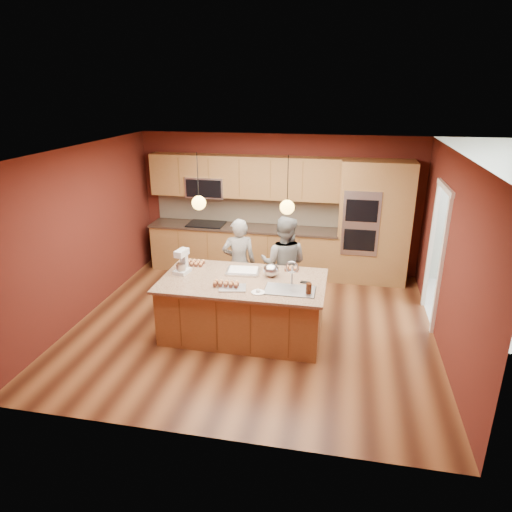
% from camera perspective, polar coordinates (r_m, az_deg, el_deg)
% --- Properties ---
extents(floor, '(5.50, 5.50, 0.00)m').
position_cam_1_polar(floor, '(7.27, -0.38, -8.62)').
color(floor, '#411F12').
rests_on(floor, ground).
extents(ceiling, '(5.50, 5.50, 0.00)m').
position_cam_1_polar(ceiling, '(6.41, -0.44, 12.99)').
color(ceiling, white).
rests_on(ceiling, ground).
extents(wall_back, '(5.50, 0.00, 5.50)m').
position_cam_1_polar(wall_back, '(9.08, 2.78, 6.53)').
color(wall_back, '#531C15').
rests_on(wall_back, ground).
extents(wall_front, '(5.50, 0.00, 5.50)m').
position_cam_1_polar(wall_front, '(4.50, -6.87, -8.70)').
color(wall_front, '#531C15').
rests_on(wall_front, ground).
extents(wall_left, '(0.00, 5.00, 5.00)m').
position_cam_1_polar(wall_left, '(7.73, -20.83, 2.69)').
color(wall_left, '#531C15').
rests_on(wall_left, ground).
extents(wall_right, '(0.00, 5.00, 5.00)m').
position_cam_1_polar(wall_right, '(6.76, 23.09, -0.09)').
color(wall_right, '#531C15').
rests_on(wall_right, ground).
extents(cabinet_run, '(3.74, 0.64, 2.30)m').
position_cam_1_polar(cabinet_run, '(9.06, -1.76, 4.11)').
color(cabinet_run, olive).
rests_on(cabinet_run, floor).
extents(oven_column, '(1.30, 0.62, 2.30)m').
position_cam_1_polar(oven_column, '(8.77, 14.49, 4.03)').
color(oven_column, olive).
rests_on(oven_column, floor).
extents(doorway_trim, '(0.08, 1.11, 2.20)m').
position_cam_1_polar(doorway_trim, '(7.59, 21.53, -0.12)').
color(doorway_trim, white).
rests_on(doorway_trim, wall_right).
extents(pendant_left, '(0.20, 0.20, 0.80)m').
position_cam_1_polar(pendant_left, '(6.47, -7.15, 6.64)').
color(pendant_left, black).
rests_on(pendant_left, ceiling).
extents(pendant_right, '(0.20, 0.20, 0.80)m').
position_cam_1_polar(pendant_right, '(6.20, 3.92, 6.14)').
color(pendant_right, black).
rests_on(pendant_right, ceiling).
extents(island, '(2.40, 1.35, 1.26)m').
position_cam_1_polar(island, '(6.84, -1.48, -6.30)').
color(island, olive).
rests_on(island, floor).
extents(person_left, '(0.64, 0.51, 1.53)m').
position_cam_1_polar(person_left, '(7.60, -2.14, -0.89)').
color(person_left, black).
rests_on(person_left, floor).
extents(person_right, '(0.82, 0.65, 1.61)m').
position_cam_1_polar(person_right, '(7.46, 3.48, -1.02)').
color(person_right, slate).
rests_on(person_right, floor).
extents(stand_mixer, '(0.24, 0.30, 0.37)m').
position_cam_1_polar(stand_mixer, '(6.94, -9.23, -0.86)').
color(stand_mixer, silver).
rests_on(stand_mixer, island).
extents(sheet_cake, '(0.53, 0.41, 0.05)m').
position_cam_1_polar(sheet_cake, '(6.91, -1.62, -1.89)').
color(sheet_cake, silver).
rests_on(sheet_cake, island).
extents(cooling_rack, '(0.42, 0.33, 0.02)m').
position_cam_1_polar(cooling_rack, '(6.38, -2.96, -4.00)').
color(cooling_rack, '#B6B7BE').
rests_on(cooling_rack, island).
extents(mixing_bowl, '(0.24, 0.24, 0.20)m').
position_cam_1_polar(mixing_bowl, '(6.75, 1.89, -1.78)').
color(mixing_bowl, silver).
rests_on(mixing_bowl, island).
extents(plate, '(0.19, 0.19, 0.01)m').
position_cam_1_polar(plate, '(6.25, 0.26, -4.57)').
color(plate, white).
rests_on(plate, island).
extents(tumbler, '(0.08, 0.08, 0.16)m').
position_cam_1_polar(tumbler, '(6.23, 6.61, -4.09)').
color(tumbler, '#331609').
rests_on(tumbler, island).
extents(phone, '(0.15, 0.10, 0.01)m').
position_cam_1_polar(phone, '(6.60, 6.18, -3.29)').
color(phone, black).
rests_on(phone, island).
extents(cupcakes_left, '(0.29, 0.21, 0.06)m').
position_cam_1_polar(cupcakes_left, '(7.27, -7.61, -0.85)').
color(cupcakes_left, '#D2884F').
rests_on(cupcakes_left, island).
extents(cupcakes_rack, '(0.38, 0.15, 0.07)m').
position_cam_1_polar(cupcakes_rack, '(6.42, -3.76, -3.45)').
color(cupcakes_rack, '#D2884F').
rests_on(cupcakes_rack, island).
extents(cupcakes_right, '(0.23, 0.16, 0.07)m').
position_cam_1_polar(cupcakes_right, '(7.00, 4.45, -1.54)').
color(cupcakes_right, '#D2884F').
rests_on(cupcakes_right, island).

